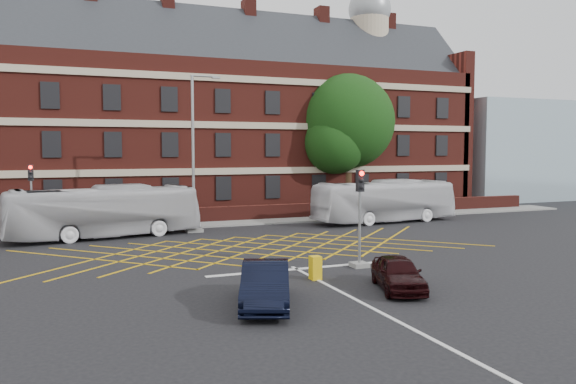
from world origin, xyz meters
name	(u,v)px	position (x,y,z in m)	size (l,w,h in m)	color
ground	(269,255)	(0.00, 0.00, 0.00)	(120.00, 120.00, 0.00)	black
victorian_building	(184,118)	(0.25, 22.00, 7.84)	(51.00, 12.17, 20.40)	#5E1F18
boundary_wall	(207,215)	(0.00, 13.00, 0.55)	(56.00, 0.50, 1.10)	#4E1A15
far_pavement	(211,224)	(0.00, 12.00, 0.06)	(60.00, 3.00, 0.12)	slate
glass_block	(506,151)	(34.00, 21.00, 5.00)	(14.00, 10.00, 10.00)	#99B2BF
box_junction_hatching	(256,248)	(0.00, 2.00, 0.01)	(11.50, 0.12, 0.02)	#CC990C
stop_line	(297,269)	(0.00, -3.50, 0.01)	(8.00, 0.30, 0.02)	silver
centre_line	(373,309)	(0.00, -10.00, 0.01)	(0.15, 14.00, 0.02)	silver
bus_left	(104,212)	(-7.13, 8.69, 1.53)	(2.57, 10.98, 3.06)	silver
bus_right	(385,201)	(11.79, 8.69, 1.50)	(2.52, 10.75, 3.00)	silver
car_navy	(265,285)	(-3.13, -8.38, 0.72)	(1.53, 4.38, 1.44)	black
car_maroon	(398,273)	(2.10, -8.16, 0.63)	(1.49, 3.70, 1.26)	black
deciduous_tree	(347,128)	(12.70, 16.31, 6.92)	(8.00, 7.87, 11.41)	black
traffic_light_near	(360,227)	(2.74, -4.09, 1.76)	(0.70, 0.70, 4.27)	slate
traffic_light_far	(32,207)	(-11.06, 10.39, 1.76)	(0.70, 0.70, 4.27)	slate
street_lamp	(194,177)	(-1.71, 9.05, 3.42)	(2.25, 1.00, 9.74)	slate
direction_signs	(0,214)	(-12.81, 10.92, 1.38)	(1.10, 0.16, 2.20)	gray
utility_cabinet	(315,268)	(-0.04, -5.53, 0.47)	(0.41, 0.42, 0.94)	yellow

